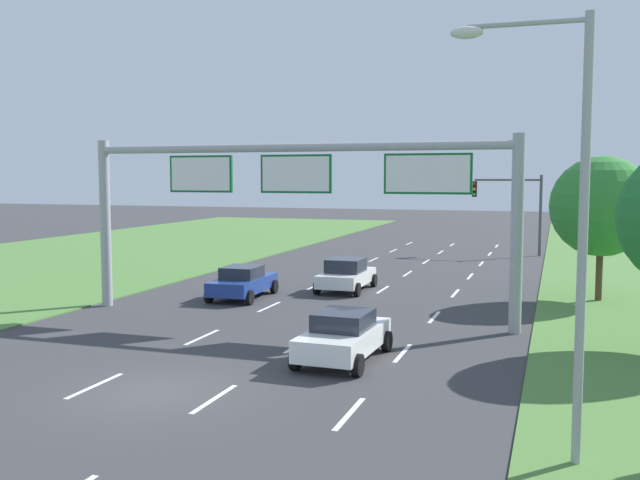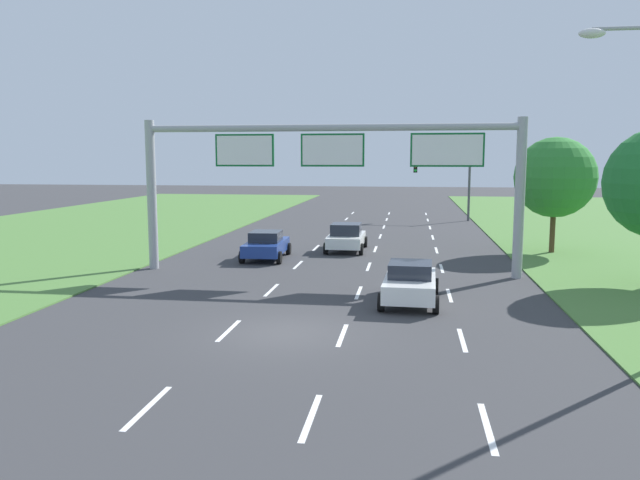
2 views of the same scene
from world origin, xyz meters
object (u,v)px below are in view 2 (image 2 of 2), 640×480
Objects in this scene: car_near_red at (346,237)px; car_mid_lane at (410,282)px; sign_gantry at (333,165)px; roadside_tree_far at (555,177)px; traffic_light_mast at (446,175)px; car_lead_silver at (266,245)px.

car_mid_lane is at bearing -73.77° from car_near_red.
sign_gantry is 2.69× the size of roadside_tree_far.
traffic_light_mast is (2.94, 31.16, 3.11)m from car_mid_lane.
car_near_red is at bearing 108.07° from car_mid_lane.
roadside_tree_far is (4.86, -17.97, 0.33)m from traffic_light_mast.
sign_gantry reaches higher than car_near_red.
car_lead_silver is (-3.87, -3.51, -0.04)m from car_near_red.
car_mid_lane is at bearing -52.91° from car_lead_silver.
car_near_red reaches higher than car_mid_lane.
car_mid_lane is 0.25× the size of sign_gantry.
roadside_tree_far is at bearing 34.37° from sign_gantry.
traffic_light_mast reaches higher than car_mid_lane.
traffic_light_mast is at bearing 62.33° from car_lead_silver.
sign_gantry is (0.08, -7.13, 4.18)m from car_near_red.
car_near_red is 11.93m from roadside_tree_far.
roadside_tree_far is (7.80, 13.20, 3.45)m from car_mid_lane.
traffic_light_mast is at bearing 105.13° from roadside_tree_far.
traffic_light_mast is at bearing 86.67° from car_mid_lane.
car_mid_lane is (7.48, -9.08, 0.02)m from car_lead_silver.
car_near_red reaches higher than car_lead_silver.
roadside_tree_far is at bearing 61.48° from car_mid_lane.
car_lead_silver is at bearing 131.57° from car_mid_lane.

